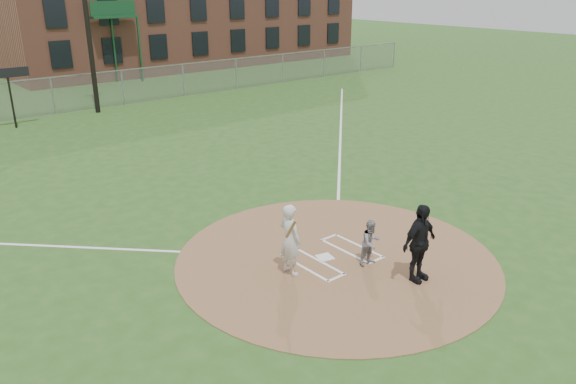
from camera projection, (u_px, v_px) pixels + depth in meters
ground at (336, 259)px, 14.76m from camera, size 140.00×140.00×0.00m
dirt_circle at (336, 259)px, 14.76m from camera, size 8.40×8.40×0.02m
home_plate at (325, 257)px, 14.77m from camera, size 0.49×0.49×0.03m
foul_line_first at (340, 135)px, 26.61m from camera, size 17.04×17.04×0.01m
catcher at (371, 243)px, 14.25m from camera, size 0.61×0.48×1.21m
umpire at (419, 243)px, 13.36m from camera, size 1.16×0.51×1.97m
batters_boxes at (332, 256)px, 14.86m from camera, size 2.08×1.88×0.01m
batter_at_plate at (290, 239)px, 13.70m from camera, size 0.65×1.04×1.84m
outfield_fence at (53, 96)px, 30.28m from camera, size 56.08×0.08×2.03m
scoreboard_sign at (8, 79)px, 27.00m from camera, size 2.00×0.10×2.93m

